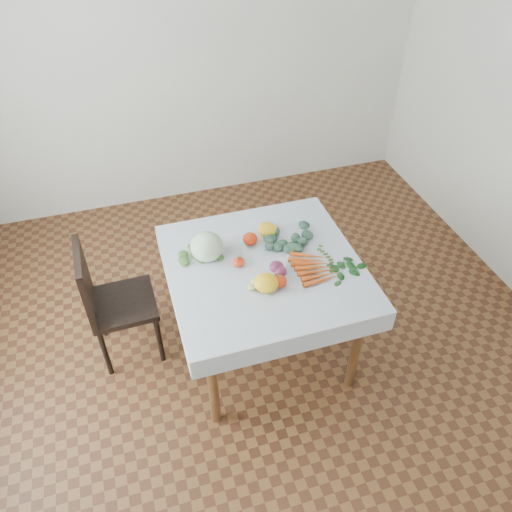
{
  "coord_description": "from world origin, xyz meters",
  "views": [
    {
      "loc": [
        -0.69,
        -2.06,
        2.74
      ],
      "look_at": [
        -0.05,
        0.02,
        0.82
      ],
      "focal_mm": 35.0,
      "sensor_mm": 36.0,
      "label": 1
    }
  ],
  "objects_px": {
    "chair": "(107,298)",
    "carrot_bunch": "(314,268)",
    "heirloom_back": "(268,229)",
    "cabbage": "(207,247)",
    "table": "(264,278)"
  },
  "relations": [
    {
      "from": "chair",
      "to": "carrot_bunch",
      "type": "height_order",
      "value": "chair"
    },
    {
      "from": "heirloom_back",
      "to": "cabbage",
      "type": "bearing_deg",
      "value": -166.06
    },
    {
      "from": "chair",
      "to": "cabbage",
      "type": "relative_size",
      "value": 4.55
    },
    {
      "from": "table",
      "to": "cabbage",
      "type": "height_order",
      "value": "cabbage"
    },
    {
      "from": "chair",
      "to": "carrot_bunch",
      "type": "bearing_deg",
      "value": -17.76
    },
    {
      "from": "chair",
      "to": "heirloom_back",
      "type": "bearing_deg",
      "value": 0.39
    },
    {
      "from": "table",
      "to": "carrot_bunch",
      "type": "relative_size",
      "value": 3.23
    },
    {
      "from": "chair",
      "to": "carrot_bunch",
      "type": "relative_size",
      "value": 2.86
    },
    {
      "from": "heirloom_back",
      "to": "carrot_bunch",
      "type": "relative_size",
      "value": 0.39
    },
    {
      "from": "chair",
      "to": "cabbage",
      "type": "height_order",
      "value": "cabbage"
    },
    {
      "from": "table",
      "to": "cabbage",
      "type": "distance_m",
      "value": 0.39
    },
    {
      "from": "table",
      "to": "chair",
      "type": "height_order",
      "value": "chair"
    },
    {
      "from": "cabbage",
      "to": "carrot_bunch",
      "type": "relative_size",
      "value": 0.63
    },
    {
      "from": "cabbage",
      "to": "heirloom_back",
      "type": "distance_m",
      "value": 0.43
    },
    {
      "from": "cabbage",
      "to": "carrot_bunch",
      "type": "height_order",
      "value": "cabbage"
    }
  ]
}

